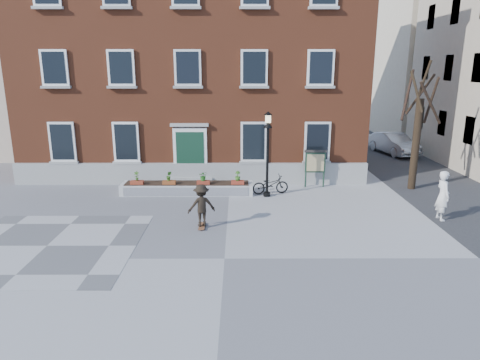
{
  "coord_description": "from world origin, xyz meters",
  "views": [
    {
      "loc": [
        0.44,
        -12.33,
        5.79
      ],
      "look_at": [
        0.5,
        4.0,
        1.5
      ],
      "focal_mm": 32.0,
      "sensor_mm": 36.0,
      "label": 1
    }
  ],
  "objects_px": {
    "parked_car": "(393,143)",
    "skateboarder": "(201,205)",
    "bystander": "(443,196)",
    "bicycle": "(270,184)",
    "notice_board": "(315,162)",
    "lamp_post": "(268,142)"
  },
  "relations": [
    {
      "from": "parked_car",
      "to": "lamp_post",
      "type": "height_order",
      "value": "lamp_post"
    },
    {
      "from": "bicycle",
      "to": "notice_board",
      "type": "distance_m",
      "value": 2.72
    },
    {
      "from": "lamp_post",
      "to": "skateboarder",
      "type": "height_order",
      "value": "lamp_post"
    },
    {
      "from": "bystander",
      "to": "bicycle",
      "type": "bearing_deg",
      "value": 58.21
    },
    {
      "from": "bicycle",
      "to": "bystander",
      "type": "distance_m",
      "value": 7.39
    },
    {
      "from": "bicycle",
      "to": "lamp_post",
      "type": "xyz_separation_m",
      "value": [
        -0.19,
        -0.41,
        2.09
      ]
    },
    {
      "from": "bystander",
      "to": "notice_board",
      "type": "xyz_separation_m",
      "value": [
        -4.14,
        4.8,
        0.28
      ]
    },
    {
      "from": "parked_car",
      "to": "bystander",
      "type": "bearing_deg",
      "value": -115.29
    },
    {
      "from": "parked_car",
      "to": "lamp_post",
      "type": "distance_m",
      "value": 13.94
    },
    {
      "from": "parked_car",
      "to": "bystander",
      "type": "xyz_separation_m",
      "value": [
        -2.78,
        -13.31,
        0.25
      ]
    },
    {
      "from": "bystander",
      "to": "skateboarder",
      "type": "relative_size",
      "value": 1.18
    },
    {
      "from": "bicycle",
      "to": "notice_board",
      "type": "bearing_deg",
      "value": -73.3
    },
    {
      "from": "bicycle",
      "to": "lamp_post",
      "type": "relative_size",
      "value": 0.44
    },
    {
      "from": "lamp_post",
      "to": "notice_board",
      "type": "distance_m",
      "value": 3.24
    },
    {
      "from": "parked_car",
      "to": "skateboarder",
      "type": "bearing_deg",
      "value": -144.04
    },
    {
      "from": "parked_car",
      "to": "notice_board",
      "type": "bearing_deg",
      "value": -142.63
    },
    {
      "from": "bystander",
      "to": "skateboarder",
      "type": "height_order",
      "value": "bystander"
    },
    {
      "from": "bicycle",
      "to": "notice_board",
      "type": "xyz_separation_m",
      "value": [
        2.3,
        1.21,
        0.81
      ]
    },
    {
      "from": "bystander",
      "to": "notice_board",
      "type": "relative_size",
      "value": 1.05
    },
    {
      "from": "skateboarder",
      "to": "bystander",
      "type": "bearing_deg",
      "value": 5.14
    },
    {
      "from": "parked_car",
      "to": "skateboarder",
      "type": "height_order",
      "value": "skateboarder"
    },
    {
      "from": "bystander",
      "to": "parked_car",
      "type": "bearing_deg",
      "value": -14.44
    }
  ]
}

